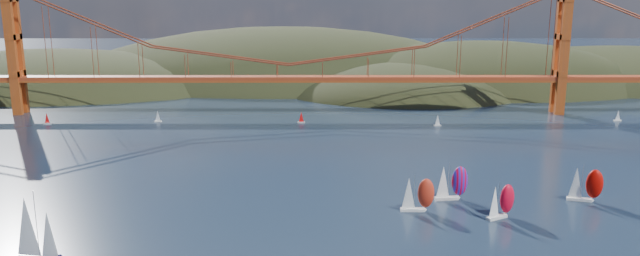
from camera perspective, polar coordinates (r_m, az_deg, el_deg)
The scene contains 12 objects.
headlands at distance 379.72m, azimuth 4.67°, elevation 2.44°, with size 725.00×225.00×96.00m.
bridge at distance 275.38m, azimuth -3.28°, elevation 7.93°, with size 552.00×12.00×55.00m.
sloop_navy at distance 141.33m, azimuth -24.74°, elevation -8.52°, with size 10.33×6.47×15.44m.
racer_0 at distance 159.28m, azimuth 8.85°, elevation -5.96°, with size 8.39×3.38×9.69m.
racer_1 at distance 159.11m, azimuth 16.18°, elevation -6.40°, with size 8.27×6.45×9.38m.
racer_2 at distance 178.76m, azimuth 23.05°, elevation -4.72°, with size 8.92×5.21×10.00m.
racer_rwb at distance 169.29m, azimuth 11.89°, elevation -4.86°, with size 9.10×4.36×10.26m.
distant_boat_2 at distance 280.67m, azimuth -23.69°, elevation 0.81°, with size 3.00×2.00×4.70m.
distant_boat_3 at distance 269.79m, azimuth -14.61°, elevation 1.04°, with size 3.00×2.00×4.70m.
distant_boat_4 at distance 291.52m, azimuth 25.59°, elevation 1.04°, with size 3.00×2.00×4.70m.
distant_boat_8 at distance 257.91m, azimuth 10.70°, elevation 0.70°, with size 3.00×2.00×4.70m.
distant_boat_9 at distance 259.42m, azimuth -1.72°, elevation 0.99°, with size 3.00×2.00×4.70m.
Camera 1 is at (13.30, -94.01, 55.25)m, focal length 35.00 mm.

